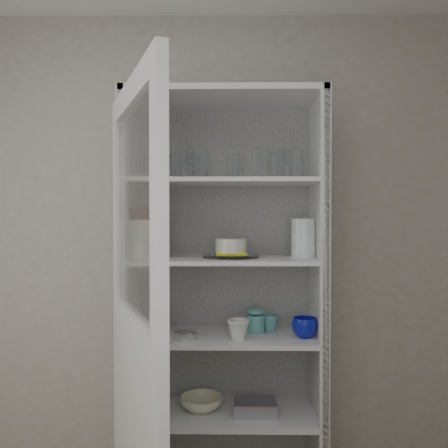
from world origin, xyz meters
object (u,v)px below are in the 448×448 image
at_px(terracotta_bowl, 143,214).
at_px(mug_blue, 305,328).
at_px(goblet_2, 265,164).
at_px(white_canister, 159,322).
at_px(cream_bowl, 143,227).
at_px(yellow_trivet, 231,253).
at_px(pantry_cabinet, 224,316).
at_px(goblet_0, 193,166).
at_px(mug_teal, 270,323).
at_px(teal_jar, 256,322).
at_px(grey_bowl_stack, 304,238).
at_px(cream_dish, 201,403).
at_px(goblet_3, 284,164).
at_px(glass_platter, 231,256).
at_px(mug_white, 238,330).
at_px(white_ramekin, 231,245).
at_px(tin_box, 255,407).
at_px(goblet_1, 193,167).
at_px(cupboard_door, 135,373).
at_px(measuring_cups, 183,335).
at_px(plate_stack_back, 148,245).
at_px(plate_stack_front, 143,246).

bearing_deg(terracotta_bowl, mug_blue, -1.35).
relative_size(goblet_2, terracotta_bowl, 0.74).
xyz_separation_m(mug_blue, white_canister, (-0.75, 0.07, 0.01)).
distance_m(cream_bowl, white_canister, 0.50).
bearing_deg(yellow_trivet, pantry_cabinet, 114.47).
bearing_deg(goblet_2, goblet_0, 178.81).
xyz_separation_m(mug_teal, teal_jar, (-0.08, -0.04, 0.01)).
xyz_separation_m(goblet_2, grey_bowl_stack, (0.19, -0.09, -0.39)).
height_order(yellow_trivet, grey_bowl_stack, grey_bowl_stack).
relative_size(goblet_2, mug_blue, 1.43).
height_order(mug_blue, cream_dish, mug_blue).
height_order(goblet_3, glass_platter, goblet_3).
bearing_deg(mug_white, white_ramekin, 113.06).
relative_size(mug_white, tin_box, 0.50).
bearing_deg(cream_bowl, goblet_2, 11.45).
bearing_deg(goblet_0, mug_blue, -15.03).
bearing_deg(goblet_2, terracotta_bowl, -168.55).
bearing_deg(mug_teal, goblet_1, 173.65).
bearing_deg(teal_jar, yellow_trivet, -160.21).
xyz_separation_m(goblet_2, white_canister, (-0.56, -0.08, -0.83)).
bearing_deg(yellow_trivet, teal_jar, 19.79).
bearing_deg(grey_bowl_stack, goblet_2, 154.67).
xyz_separation_m(glass_platter, yellow_trivet, (0.00, 0.00, 0.01)).
bearing_deg(white_ramekin, mug_white, -69.50).
height_order(glass_platter, white_ramekin, white_ramekin).
xyz_separation_m(cream_bowl, tin_box, (0.57, 0.01, -0.93)).
distance_m(mug_teal, cream_dish, 0.55).
distance_m(pantry_cabinet, terracotta_bowl, 0.69).
bearing_deg(goblet_2, mug_white, -127.05).
xyz_separation_m(cupboard_door, measuring_cups, (0.13, 0.54, 0.01)).
distance_m(plate_stack_back, mug_blue, 0.93).
xyz_separation_m(pantry_cabinet, goblet_3, (0.32, 0.03, 0.81)).
bearing_deg(teal_jar, mug_teal, 24.94).
distance_m(plate_stack_front, plate_stack_back, 0.15).
distance_m(plate_stack_front, measuring_cups, 0.49).
xyz_separation_m(terracotta_bowl, cream_dish, (0.29, 0.06, -0.99)).
relative_size(cream_bowl, mug_teal, 2.41).
bearing_deg(pantry_cabinet, cream_bowl, -165.32).
relative_size(grey_bowl_stack, mug_white, 1.84).
distance_m(glass_platter, teal_jar, 0.38).
distance_m(goblet_1, glass_platter, 0.52).
xyz_separation_m(white_ramekin, mug_blue, (0.37, -0.05, -0.41)).
bearing_deg(goblet_3, mug_white, -139.89).
distance_m(mug_blue, mug_teal, 0.21).
distance_m(cream_bowl, mug_blue, 0.97).
xyz_separation_m(goblet_1, tin_box, (0.33, -0.13, -1.25)).
relative_size(pantry_cabinet, cream_bowl, 9.43).
height_order(goblet_1, goblet_2, goblet_2).
bearing_deg(goblet_1, cupboard_door, -102.93).
bearing_deg(measuring_cups, cupboard_door, -103.71).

